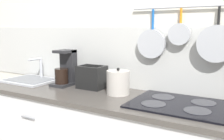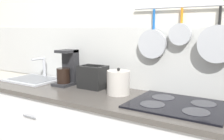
% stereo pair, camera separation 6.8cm
% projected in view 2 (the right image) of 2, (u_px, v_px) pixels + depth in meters
% --- Properties ---
extents(wall_back, '(7.20, 0.14, 2.60)m').
position_uv_depth(wall_back, '(136.00, 45.00, 2.08)').
color(wall_back, silver).
rests_on(wall_back, ground_plane).
extents(countertop, '(2.55, 0.59, 0.03)m').
position_uv_depth(countertop, '(114.00, 99.00, 1.87)').
color(countertop, '#4C4742').
rests_on(countertop, cabinet_base).
extents(sink_basin, '(0.49, 0.39, 0.21)m').
position_uv_depth(sink_basin, '(34.00, 79.00, 2.46)').
color(sink_basin, '#B7BABF').
rests_on(sink_basin, countertop).
extents(coffee_maker, '(0.16, 0.22, 0.32)m').
position_uv_depth(coffee_maker, '(68.00, 70.00, 2.26)').
color(coffee_maker, '#262628').
rests_on(coffee_maker, countertop).
extents(toaster, '(0.24, 0.17, 0.20)m').
position_uv_depth(toaster, '(93.00, 77.00, 2.13)').
color(toaster, black).
rests_on(toaster, countertop).
extents(kettle, '(0.18, 0.18, 0.21)m').
position_uv_depth(kettle, '(118.00, 82.00, 1.93)').
color(kettle, beige).
rests_on(kettle, countertop).
extents(cooktop, '(0.62, 0.49, 0.01)m').
position_uv_depth(cooktop, '(178.00, 105.00, 1.65)').
color(cooktop, black).
rests_on(cooktop, countertop).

